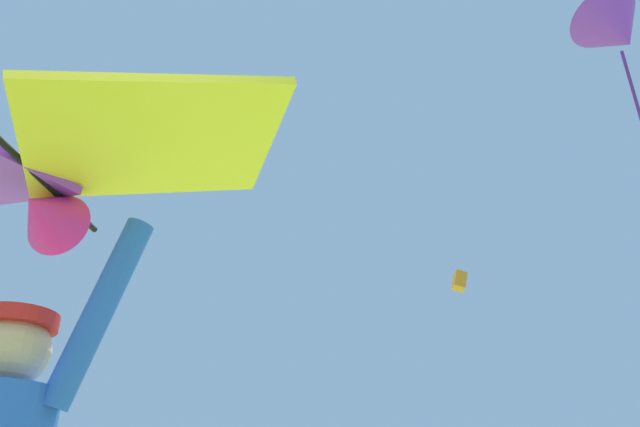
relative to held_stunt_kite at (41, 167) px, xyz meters
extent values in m
sphere|color=tan|center=(-0.02, 0.07, -0.62)|extent=(0.23, 0.23, 0.23)
cylinder|color=red|center=(-0.02, 0.07, -0.53)|extent=(0.29, 0.29, 0.05)
cylinder|color=blue|center=(0.24, 0.14, -0.50)|extent=(0.29, 0.16, 0.62)
cylinder|color=black|center=(-0.02, 0.07, -0.04)|extent=(0.19, 0.68, 0.02)
cube|color=yellow|center=(0.41, 0.08, 0.05)|extent=(1.07, 1.05, 0.20)
cone|color=#DB2393|center=(-0.02, 0.07, -0.14)|extent=(0.28, 0.25, 0.24)
cube|color=orange|center=(-2.66, 26.02, 9.28)|extent=(0.85, 0.88, 1.00)
cone|color=purple|center=(3.37, 8.80, 7.17)|extent=(1.89, 1.88, 1.55)
cylinder|color=#602387|center=(3.37, 8.80, 5.75)|extent=(0.06, 0.06, 1.86)
cube|color=#19B2AD|center=(-11.60, 16.70, 12.21)|extent=(0.92, 0.86, 1.04)
camera|label=1|loc=(1.59, -1.34, -1.14)|focal=35.08mm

